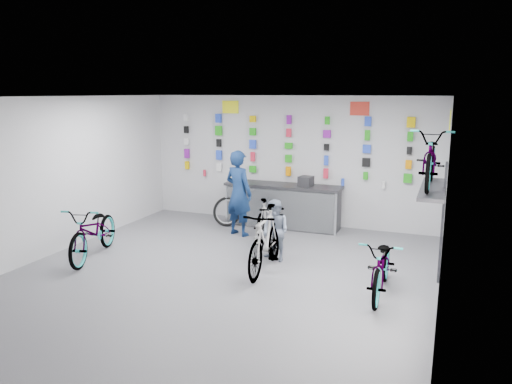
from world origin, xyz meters
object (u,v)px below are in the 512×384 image
at_px(counter, 283,206).
at_px(clerk, 239,193).
at_px(customer, 275,231).
at_px(bike_left, 94,231).
at_px(bike_right, 383,266).
at_px(bike_center, 265,240).
at_px(bike_service, 267,226).

height_order(counter, clerk, clerk).
bearing_deg(customer, clerk, 159.90).
bearing_deg(bike_left, clerk, 35.78).
xyz_separation_m(counter, clerk, (-0.68, -0.97, 0.44)).
xyz_separation_m(counter, customer, (0.62, -2.30, 0.09)).
bearing_deg(bike_right, bike_center, 170.29).
height_order(bike_right, clerk, clerk).
relative_size(counter, customer, 2.35).
relative_size(counter, clerk, 1.45).
bearing_deg(customer, bike_center, -62.67).
height_order(bike_right, customer, customer).
relative_size(bike_service, customer, 1.45).
relative_size(counter, bike_service, 1.63).
distance_m(counter, bike_service, 1.85).
distance_m(bike_right, clerk, 4.06).
height_order(bike_service, clerk, clerk).
relative_size(bike_right, bike_service, 1.07).
height_order(bike_left, bike_center, bike_center).
bearing_deg(counter, bike_service, -80.97).
height_order(bike_right, bike_service, bike_service).
distance_m(bike_center, bike_right, 2.06).
relative_size(bike_center, bike_service, 1.13).
height_order(counter, customer, customer).
bearing_deg(customer, bike_left, -136.12).
bearing_deg(bike_right, bike_service, 149.17).
bearing_deg(bike_right, customer, 155.32).
xyz_separation_m(bike_left, clerk, (1.92, 2.41, 0.42)).
xyz_separation_m(bike_right, clerk, (-3.36, 2.23, 0.46)).
distance_m(bike_left, bike_center, 3.29).
xyz_separation_m(bike_left, bike_center, (3.25, 0.50, 0.05)).
height_order(bike_left, clerk, clerk).
height_order(counter, bike_left, bike_left).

